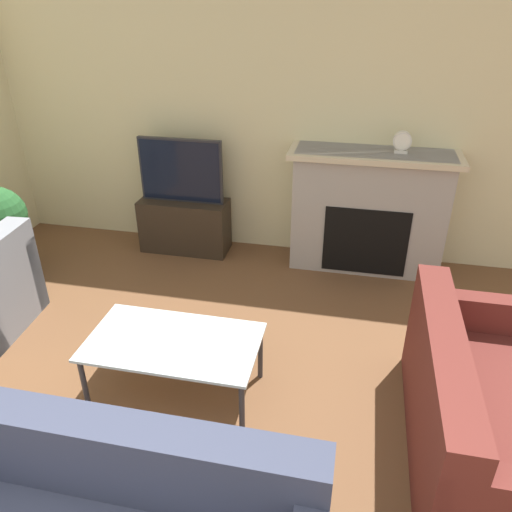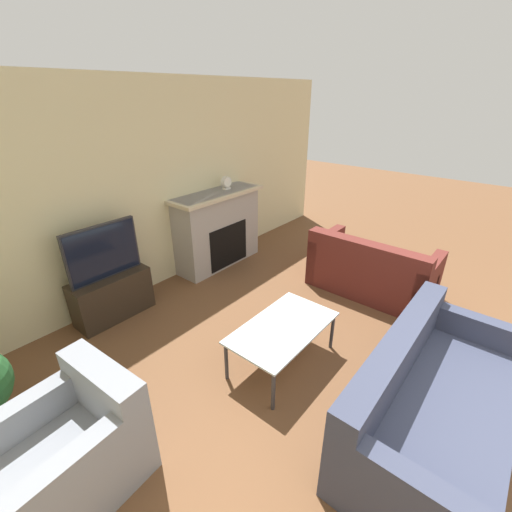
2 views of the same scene
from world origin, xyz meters
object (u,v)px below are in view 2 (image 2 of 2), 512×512
at_px(armchair_by_window, 73,452).
at_px(coffee_table, 283,330).
at_px(couch_sectional, 431,406).
at_px(mantel_clock, 226,183).
at_px(tv, 103,252).
at_px(couch_loveseat, 370,272).

distance_m(armchair_by_window, coffee_table, 1.92).
relative_size(couch_sectional, mantel_clock, 10.37).
height_order(couch_sectional, mantel_clock, mantel_clock).
bearing_deg(tv, mantel_clock, 1.07).
height_order(couch_loveseat, armchair_by_window, same).
distance_m(tv, couch_sectional, 3.53).
height_order(tv, couch_loveseat, tv).
xyz_separation_m(couch_sectional, coffee_table, (-0.09, 1.35, 0.12)).
height_order(couch_sectional, coffee_table, couch_sectional).
distance_m(couch_sectional, coffee_table, 1.36).
height_order(coffee_table, mantel_clock, mantel_clock).
xyz_separation_m(couch_loveseat, armchair_by_window, (-3.77, 0.52, 0.00)).
relative_size(couch_sectional, coffee_table, 1.77).
relative_size(armchair_by_window, coffee_table, 0.84).
xyz_separation_m(couch_loveseat, mantel_clock, (-0.49, 2.20, 0.97)).
relative_size(armchair_by_window, mantel_clock, 4.92).
bearing_deg(coffee_table, mantel_clock, 55.95).
bearing_deg(tv, couch_loveseat, -40.30).
bearing_deg(couch_sectional, coffee_table, 93.92).
xyz_separation_m(armchair_by_window, mantel_clock, (3.28, 1.68, 0.97)).
relative_size(tv, coffee_table, 0.75).
height_order(tv, mantel_clock, mantel_clock).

